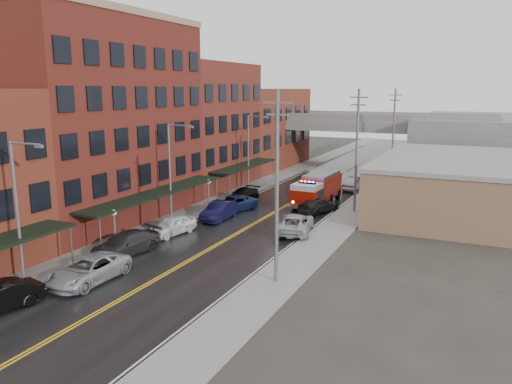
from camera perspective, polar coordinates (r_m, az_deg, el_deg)
The scene contains 32 objects.
road at distance 47.74m, azimuth 1.26°, elevation -2.82°, with size 11.00×160.00×0.02m, color black.
sidewalk_left at distance 51.00m, azimuth -6.28°, elevation -1.87°, with size 3.00×160.00×0.15m, color slate.
sidewalk_right at distance 45.39m, azimuth 9.75°, elevation -3.67°, with size 3.00×160.00×0.15m, color slate.
curb_left at distance 50.18m, azimuth -4.66°, elevation -2.06°, with size 0.30×160.00×0.15m, color gray.
curb_right at distance 45.83m, azimuth 7.75°, elevation -3.46°, with size 0.30×160.00×0.15m, color gray.
brick_building_b at distance 47.64m, azimuth -17.20°, elevation 7.60°, with size 9.00×20.00×18.00m, color #5A1F17.
brick_building_c at distance 61.84m, azimuth -6.18°, elevation 7.49°, with size 9.00×15.00×15.00m, color #5A1E1B.
brick_building_far at distance 77.43m, azimuth 0.57°, elevation 7.28°, with size 9.00×20.00×12.00m, color brown.
tan_building at distance 53.26m, azimuth 21.79°, elevation 0.61°, with size 14.00×22.00×5.00m, color #896449.
right_far_block at distance 82.73m, azimuth 24.53°, elevation 5.12°, with size 18.00×30.00×8.00m, color slate.
awning_1 at distance 44.79m, azimuth -11.20°, elevation -0.10°, with size 2.60×18.00×3.09m.
awning_2 at distance 59.57m, azimuth -1.28°, elevation 3.02°, with size 2.60×13.00×3.09m.
globe_lamp_1 at distance 38.95m, azimuth -15.90°, elevation -3.13°, with size 0.44×0.44×3.12m.
globe_lamp_2 at distance 50.07m, azimuth -5.45°, elevation 0.52°, with size 0.44×0.44×3.12m.
street_lamp_0 at distance 32.98m, azimuth -25.42°, elevation -1.35°, with size 2.64×0.22×9.00m.
street_lamp_1 at distance 44.66m, azimuth -9.57°, elevation 2.79°, with size 2.64×0.22×9.00m.
street_lamp_2 at distance 58.43m, azimuth -0.67°, elevation 5.03°, with size 2.64×0.22×9.00m.
utility_pole_0 at distance 30.13m, azimuth 2.40°, elevation 0.83°, with size 1.80×0.24×12.00m.
utility_pole_1 at distance 49.01m, azimuth 11.44°, elevation 4.83°, with size 1.80×0.24×12.00m.
utility_pole_2 at distance 68.52m, azimuth 15.42°, elevation 6.54°, with size 1.80×0.24×12.00m.
overpass at distance 76.85m, azimuth 10.97°, elevation 7.03°, with size 40.00×10.00×7.50m.
fire_truck at distance 52.79m, azimuth 6.96°, elevation 0.40°, with size 3.70×8.74×3.16m.
parked_car_left_2 at distance 33.49m, azimuth -18.58°, elevation -8.44°, with size 2.66×5.77×1.60m, color #989B9F.
parked_car_left_3 at distance 38.08m, azimuth -14.70°, elevation -5.74°, with size 2.30×5.67×1.64m, color #27272A.
parked_car_left_4 at distance 42.36m, azimuth -9.57°, elevation -3.78°, with size 1.87×4.65×1.58m, color white.
parked_car_left_5 at distance 46.64m, azimuth -4.19°, elevation -2.15°, with size 1.77×5.08×1.67m, color black.
parked_car_left_6 at distance 49.69m, azimuth -2.75°, elevation -1.34°, with size 2.56×5.55×1.54m, color #132149.
parked_car_left_7 at distance 53.87m, azimuth -1.56°, elevation -0.37°, with size 2.01×4.94×1.43m, color black.
parked_car_right_0 at distance 42.40m, azimuth 4.47°, elevation -3.59°, with size 2.74×5.95×1.65m, color #999CA1.
parked_car_right_1 at distance 49.59m, azimuth 7.15°, elevation -1.51°, with size 2.03×4.99×1.45m, color #262528.
parked_car_right_2 at distance 61.29m, azimuth 11.01°, elevation 1.00°, with size 1.93×4.81×1.64m, color silver.
parked_car_right_3 at distance 62.83m, azimuth 11.39°, elevation 1.14°, with size 1.50×4.31×1.42m, color black.
Camera 1 is at (18.50, -12.35, 11.99)m, focal length 35.00 mm.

